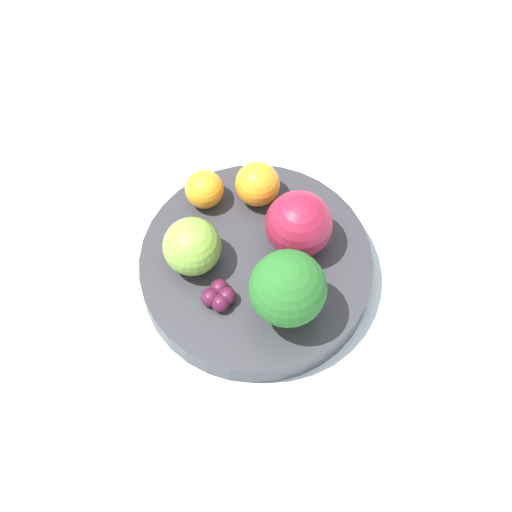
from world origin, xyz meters
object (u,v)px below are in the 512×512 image
apple_red (192,244)px  grape_cluster (219,296)px  bowl (256,269)px  apple_green (299,224)px  orange_back (260,184)px  orange_front (204,189)px  broccoli (288,289)px

apple_red → grape_cluster: 0.05m
bowl → apple_red: (0.05, -0.00, 0.04)m
bowl → grape_cluster: grape_cluster is taller
apple_green → orange_back: apple_green is taller
orange_front → broccoli: bearing=123.7°
orange_front → bowl: bearing=126.9°
broccoli → orange_front: 0.13m
apple_red → orange_front: 0.06m
apple_green → orange_front: 0.09m
apple_red → orange_back: bearing=-131.1°
broccoli → orange_front: (0.07, -0.11, -0.02)m
grape_cluster → orange_back: bearing=-107.2°
broccoli → orange_back: 0.12m
bowl → orange_front: (0.05, -0.06, 0.03)m
apple_green → grape_cluster: (0.06, 0.06, -0.02)m
orange_back → broccoli: bearing=101.8°
broccoli → orange_back: (0.02, -0.11, -0.02)m
broccoli → orange_back: size_ratio=1.88×
apple_red → orange_back: size_ratio=1.25×
apple_red → orange_front: apple_red is taller
apple_green → orange_front: (0.08, -0.04, -0.01)m
broccoli → grape_cluster: broccoli is taller
broccoli → orange_back: bearing=-78.2°
apple_green → orange_front: bearing=-26.6°
broccoli → apple_green: size_ratio=1.29×
apple_red → apple_green: 0.09m
bowl → apple_red: bearing=-2.9°
bowl → apple_green: bearing=-149.8°
orange_front → grape_cluster: (-0.02, 0.10, -0.01)m
broccoli → grape_cluster: bearing=-9.6°
broccoli → apple_green: 0.07m
apple_green → grape_cluster: 0.09m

